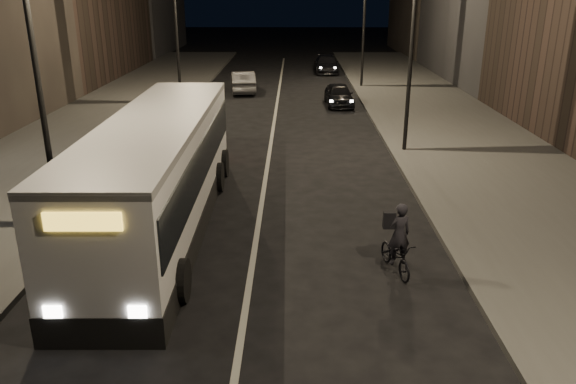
{
  "coord_description": "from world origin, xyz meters",
  "views": [
    {
      "loc": [
        1.03,
        -10.51,
        6.48
      ],
      "look_at": [
        0.88,
        3.1,
        1.5
      ],
      "focal_mm": 35.0,
      "sensor_mm": 36.0,
      "label": 1
    }
  ],
  "objects_px": {
    "cyclist_on_bicycle": "(397,249)",
    "car_near": "(339,95)",
    "streetlight_left_near": "(42,35)",
    "car_far": "(326,64)",
    "streetlight_right_mid": "(407,18)",
    "car_mid": "(243,82)",
    "city_bus": "(160,169)",
    "streetlight_right_far": "(361,5)",
    "streetlight_left_far": "(180,9)"
  },
  "relations": [
    {
      "from": "streetlight_left_near",
      "to": "car_near",
      "type": "xyz_separation_m",
      "value": [
        8.93,
        17.87,
        -4.73
      ]
    },
    {
      "from": "streetlight_left_far",
      "to": "car_far",
      "type": "relative_size",
      "value": 1.78
    },
    {
      "from": "city_bus",
      "to": "car_far",
      "type": "xyz_separation_m",
      "value": [
        6.32,
        31.01,
        -1.07
      ]
    },
    {
      "from": "streetlight_right_mid",
      "to": "city_bus",
      "type": "bearing_deg",
      "value": -136.36
    },
    {
      "from": "city_bus",
      "to": "cyclist_on_bicycle",
      "type": "distance_m",
      "value": 6.87
    },
    {
      "from": "car_near",
      "to": "car_mid",
      "type": "bearing_deg",
      "value": 141.69
    },
    {
      "from": "car_mid",
      "to": "car_near",
      "type": "bearing_deg",
      "value": 136.02
    },
    {
      "from": "cyclist_on_bicycle",
      "to": "streetlight_right_mid",
      "type": "bearing_deg",
      "value": 65.3
    },
    {
      "from": "streetlight_right_mid",
      "to": "car_near",
      "type": "distance_m",
      "value": 11.08
    },
    {
      "from": "car_near",
      "to": "car_far",
      "type": "distance_m",
      "value": 13.46
    },
    {
      "from": "streetlight_right_far",
      "to": "car_near",
      "type": "xyz_separation_m",
      "value": [
        -1.73,
        -6.13,
        -4.73
      ]
    },
    {
      "from": "streetlight_right_far",
      "to": "streetlight_left_near",
      "type": "bearing_deg",
      "value": -113.96
    },
    {
      "from": "streetlight_left_near",
      "to": "city_bus",
      "type": "relative_size",
      "value": 0.68
    },
    {
      "from": "city_bus",
      "to": "car_mid",
      "type": "height_order",
      "value": "city_bus"
    },
    {
      "from": "streetlight_left_near",
      "to": "car_far",
      "type": "height_order",
      "value": "streetlight_left_near"
    },
    {
      "from": "streetlight_left_far",
      "to": "car_far",
      "type": "distance_m",
      "value": 16.72
    },
    {
      "from": "streetlight_left_far",
      "to": "city_bus",
      "type": "xyz_separation_m",
      "value": [
        2.62,
        -17.68,
        -3.63
      ]
    },
    {
      "from": "car_near",
      "to": "car_far",
      "type": "relative_size",
      "value": 0.82
    },
    {
      "from": "streetlight_left_far",
      "to": "city_bus",
      "type": "bearing_deg",
      "value": -81.58
    },
    {
      "from": "streetlight_right_mid",
      "to": "car_mid",
      "type": "relative_size",
      "value": 1.93
    },
    {
      "from": "city_bus",
      "to": "streetlight_right_far",
      "type": "bearing_deg",
      "value": 70.5
    },
    {
      "from": "car_near",
      "to": "car_mid",
      "type": "height_order",
      "value": "car_mid"
    },
    {
      "from": "streetlight_right_mid",
      "to": "streetlight_left_near",
      "type": "xyz_separation_m",
      "value": [
        -10.66,
        -8.0,
        0.0
      ]
    },
    {
      "from": "city_bus",
      "to": "car_near",
      "type": "relative_size",
      "value": 3.18
    },
    {
      "from": "car_mid",
      "to": "streetlight_left_far",
      "type": "bearing_deg",
      "value": 46.31
    },
    {
      "from": "streetlight_right_mid",
      "to": "cyclist_on_bicycle",
      "type": "bearing_deg",
      "value": -100.06
    },
    {
      "from": "streetlight_right_far",
      "to": "car_mid",
      "type": "bearing_deg",
      "value": -166.61
    },
    {
      "from": "city_bus",
      "to": "car_near",
      "type": "bearing_deg",
      "value": 69.47
    },
    {
      "from": "streetlight_left_near",
      "to": "streetlight_left_far",
      "type": "relative_size",
      "value": 1.0
    },
    {
      "from": "streetlight_left_near",
      "to": "car_far",
      "type": "xyz_separation_m",
      "value": [
        8.93,
        31.33,
        -4.7
      ]
    },
    {
      "from": "car_mid",
      "to": "car_far",
      "type": "relative_size",
      "value": 0.93
    },
    {
      "from": "car_mid",
      "to": "streetlight_right_far",
      "type": "bearing_deg",
      "value": -174.58
    },
    {
      "from": "cyclist_on_bicycle",
      "to": "streetlight_left_far",
      "type": "bearing_deg",
      "value": 98.7
    },
    {
      "from": "streetlight_right_far",
      "to": "car_far",
      "type": "distance_m",
      "value": 8.88
    },
    {
      "from": "cyclist_on_bicycle",
      "to": "car_near",
      "type": "height_order",
      "value": "cyclist_on_bicycle"
    },
    {
      "from": "streetlight_right_far",
      "to": "car_far",
      "type": "bearing_deg",
      "value": 103.29
    },
    {
      "from": "streetlight_right_mid",
      "to": "city_bus",
      "type": "distance_m",
      "value": 11.7
    },
    {
      "from": "streetlight_right_far",
      "to": "car_far",
      "type": "xyz_separation_m",
      "value": [
        -1.73,
        7.33,
        -4.7
      ]
    },
    {
      "from": "streetlight_right_far",
      "to": "city_bus",
      "type": "distance_m",
      "value": 25.27
    },
    {
      "from": "streetlight_right_far",
      "to": "car_near",
      "type": "relative_size",
      "value": 2.18
    },
    {
      "from": "streetlight_right_far",
      "to": "city_bus",
      "type": "bearing_deg",
      "value": -108.78
    },
    {
      "from": "streetlight_right_mid",
      "to": "streetlight_left_far",
      "type": "height_order",
      "value": "same"
    },
    {
      "from": "streetlight_right_mid",
      "to": "streetlight_right_far",
      "type": "height_order",
      "value": "same"
    },
    {
      "from": "car_mid",
      "to": "cyclist_on_bicycle",
      "type": "bearing_deg",
      "value": 95.32
    },
    {
      "from": "car_far",
      "to": "city_bus",
      "type": "bearing_deg",
      "value": -102.28
    },
    {
      "from": "car_far",
      "to": "car_near",
      "type": "bearing_deg",
      "value": -90.77
    },
    {
      "from": "cyclist_on_bicycle",
      "to": "car_mid",
      "type": "height_order",
      "value": "cyclist_on_bicycle"
    },
    {
      "from": "streetlight_left_far",
      "to": "car_mid",
      "type": "relative_size",
      "value": 1.93
    },
    {
      "from": "city_bus",
      "to": "car_mid",
      "type": "distance_m",
      "value": 21.88
    },
    {
      "from": "cyclist_on_bicycle",
      "to": "car_mid",
      "type": "bearing_deg",
      "value": 88.65
    }
  ]
}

